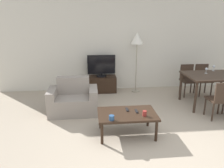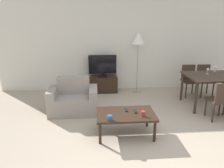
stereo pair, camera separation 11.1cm
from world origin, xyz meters
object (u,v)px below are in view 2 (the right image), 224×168
dining_chair_far_left (189,79)px  cup_colored_far (110,118)px  coffee_table (126,115)px  dining_table (212,79)px  floor_lamp (138,41)px  tv_stand (103,84)px  armchair (74,100)px  dining_chair_far (204,78)px  cup_white_near (143,114)px  dining_chair_near (220,99)px  wine_glass_center (208,70)px  remote_primary (126,110)px  remote_secondary (135,111)px  tv (103,66)px  wine_glass_left (216,68)px

dining_chair_far_left → cup_colored_far: bearing=-136.2°
coffee_table → dining_chair_far_left: dining_chair_far_left is taller
dining_table → floor_lamp: floor_lamp is taller
tv_stand → cup_colored_far: size_ratio=9.21×
armchair → dining_chair_far: (3.51, 0.90, 0.19)m
cup_colored_far → cup_white_near: bearing=10.0°
dining_chair_near → wine_glass_center: size_ratio=5.80×
remote_primary → cup_white_near: size_ratio=1.56×
remote_secondary → cup_colored_far: size_ratio=1.66×
tv → remote_primary: size_ratio=5.27×
tv_stand → wine_glass_center: bearing=-24.1°
dining_table → dining_chair_near: bearing=-105.4°
dining_chair_near → remote_secondary: size_ratio=5.64×
tv_stand → coffee_table: (0.33, -2.48, 0.16)m
dining_table → floor_lamp: bearing=143.3°
dining_table → cup_white_near: size_ratio=12.79×
remote_secondary → cup_colored_far: 0.57m
coffee_table → dining_chair_far: size_ratio=1.26×
remote_primary → remote_secondary: same height
dining_chair_far_left → remote_secondary: size_ratio=5.64×
dining_chair_far_left → wine_glass_left: bearing=-41.0°
tv → dining_table: size_ratio=0.64×
coffee_table → wine_glass_center: wine_glass_center is taller
coffee_table → remote_secondary: (0.18, 0.04, 0.06)m
wine_glass_left → armchair: bearing=-172.1°
cup_colored_far → wine_glass_center: size_ratio=0.62×
dining_chair_near → cup_white_near: (-1.75, -0.58, 0.00)m
cup_colored_far → dining_table: bearing=29.8°
dining_chair_near → wine_glass_center: wine_glass_center is taller
cup_white_near → wine_glass_center: bearing=38.4°
cup_colored_far → wine_glass_left: 3.39m
tv → floor_lamp: bearing=-4.7°
dining_chair_near → floor_lamp: size_ratio=0.50×
cup_colored_far → coffee_table: bearing=39.3°
remote_primary → cup_colored_far: (-0.33, -0.38, 0.03)m
dining_chair_near → wine_glass_center: 1.02m
dining_chair_near → cup_colored_far: size_ratio=9.37×
coffee_table → dining_table: 2.57m
armchair → dining_chair_near: bearing=-12.0°
floor_lamp → wine_glass_left: floor_lamp is taller
dining_chair_far → wine_glass_left: size_ratio=5.80×
wine_glass_left → dining_table: bearing=-124.4°
armchair → wine_glass_center: bearing=4.7°
wine_glass_center → wine_glass_left: bearing=35.6°
tv_stand → tv: 0.54m
tv_stand → dining_chair_far: dining_chair_far is taller
tv_stand → dining_table: (2.58, -1.27, 0.45)m
wine_glass_left → remote_primary: bearing=-149.7°
dining_chair_near → tv_stand: bearing=139.1°
tv_stand → cup_colored_far: bearing=-89.5°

